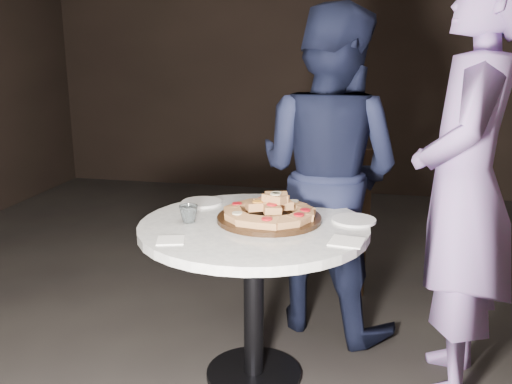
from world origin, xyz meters
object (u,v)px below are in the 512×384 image
serving_board (269,218)px  chair_far (334,207)px  table (254,254)px  water_glass (189,214)px  diner_teal (465,188)px  focaccia_pile (270,209)px  diner_navy (328,173)px

serving_board → chair_far: bearing=78.5°
table → water_glass: size_ratio=14.68×
diner_teal → water_glass: bearing=-71.9°
diner_teal → table: bearing=-72.2°
focaccia_pile → chair_far: chair_far is taller
water_glass → diner_navy: size_ratio=0.05×
chair_far → diner_navy: size_ratio=0.54×
focaccia_pile → chair_far: (0.21, 1.04, -0.28)m
chair_far → diner_teal: 1.22m
serving_board → water_glass: water_glass is taller
focaccia_pile → water_glass: bearing=-163.6°
serving_board → table: bearing=-137.8°
focaccia_pile → diner_navy: size_ratio=0.24×
serving_board → diner_teal: diner_teal is taller
serving_board → focaccia_pile: size_ratio=1.12×
table → serving_board: size_ratio=2.65×
water_glass → focaccia_pile: bearing=16.4°
serving_board → diner_navy: size_ratio=0.27×
diner_navy → diner_teal: diner_teal is taller
water_glass → diner_navy: bearing=50.5°
water_glass → chair_far: (0.55, 1.15, -0.26)m
focaccia_pile → diner_teal: size_ratio=0.22×
focaccia_pile → water_glass: size_ratio=4.96×
focaccia_pile → diner_teal: bearing=5.1°
table → diner_teal: size_ratio=0.66×
water_glass → diner_teal: (1.17, 0.18, 0.14)m
table → diner_navy: size_ratio=0.72×
chair_far → diner_navy: 0.58m
focaccia_pile → diner_teal: 0.84m
chair_far → diner_teal: bearing=119.6°
table → focaccia_pile: (0.06, 0.06, 0.19)m
serving_board → focaccia_pile: focaccia_pile is taller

